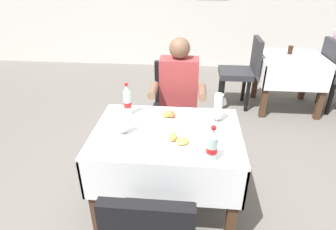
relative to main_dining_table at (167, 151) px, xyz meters
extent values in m
plane|color=#66605B|center=(-0.02, -0.06, -0.57)|extent=(11.00, 11.00, 0.00)
cube|color=white|center=(0.00, 0.00, 0.17)|extent=(1.09, 0.79, 0.02)
cube|color=white|center=(0.00, -0.39, 0.00)|extent=(1.09, 0.02, 0.32)
cube|color=white|center=(0.00, 0.39, 0.00)|extent=(1.09, 0.02, 0.32)
cube|color=white|center=(-0.54, 0.00, 0.00)|extent=(0.02, 0.79, 0.32)
cube|color=white|center=(0.54, 0.00, 0.00)|extent=(0.02, 0.79, 0.32)
cube|color=#472D1E|center=(-0.49, -0.34, -0.20)|extent=(0.07, 0.07, 0.72)
cube|color=#472D1E|center=(0.49, -0.34, -0.20)|extent=(0.07, 0.07, 0.72)
cube|color=#472D1E|center=(-0.49, 0.34, -0.20)|extent=(0.07, 0.07, 0.72)
cube|color=#472D1E|center=(0.49, 0.34, -0.20)|extent=(0.07, 0.07, 0.72)
cube|color=black|center=(0.00, 0.70, -0.08)|extent=(0.44, 0.44, 0.08)
cube|color=black|center=(0.00, 0.95, 0.18)|extent=(0.42, 0.06, 0.44)
cube|color=black|center=(-0.17, 0.53, -0.34)|extent=(0.04, 0.04, 0.45)
cube|color=black|center=(0.17, 0.53, -0.34)|extent=(0.04, 0.04, 0.45)
cube|color=black|center=(-0.17, 0.87, -0.34)|extent=(0.04, 0.04, 0.45)
cube|color=black|center=(0.17, 0.87, -0.34)|extent=(0.04, 0.04, 0.45)
cylinder|color=#282D42|center=(-0.03, 0.50, -0.34)|extent=(0.10, 0.10, 0.45)
cylinder|color=#282D42|center=(0.13, 0.50, -0.34)|extent=(0.10, 0.10, 0.45)
cube|color=#282D42|center=(0.05, 0.66, -0.06)|extent=(0.34, 0.36, 0.12)
cube|color=#9E3838|center=(0.05, 0.74, 0.25)|extent=(0.36, 0.20, 0.50)
sphere|color=brown|center=(0.05, 0.74, 0.60)|extent=(0.19, 0.19, 0.19)
cylinder|color=brown|center=(-0.17, 0.51, 0.28)|extent=(0.07, 0.26, 0.07)
cylinder|color=brown|center=(0.26, 0.51, 0.28)|extent=(0.07, 0.26, 0.07)
cube|color=white|center=(0.06, -0.15, 0.18)|extent=(0.24, 0.24, 0.01)
ellipsoid|color=gold|center=(0.12, -0.17, 0.21)|extent=(0.13, 0.13, 0.03)
ellipsoid|color=gold|center=(0.05, -0.13, 0.22)|extent=(0.06, 0.08, 0.06)
cube|color=white|center=(0.00, 0.19, 0.18)|extent=(0.24, 0.24, 0.01)
ellipsoid|color=#99602D|center=(0.02, 0.20, 0.21)|extent=(0.08, 0.10, 0.05)
ellipsoid|color=gold|center=(-0.02, 0.21, 0.21)|extent=(0.09, 0.10, 0.04)
ellipsoid|color=gold|center=(-0.02, 0.19, 0.22)|extent=(0.08, 0.07, 0.06)
cylinder|color=white|center=(0.38, 0.18, 0.18)|extent=(0.07, 0.07, 0.01)
cylinder|color=white|center=(0.38, 0.18, 0.20)|extent=(0.02, 0.02, 0.03)
cylinder|color=white|center=(0.38, 0.18, 0.31)|extent=(0.07, 0.07, 0.20)
cylinder|color=gold|center=(0.38, 0.18, 0.25)|extent=(0.06, 0.06, 0.08)
cylinder|color=white|center=(-0.31, -0.07, 0.18)|extent=(0.07, 0.07, 0.01)
cylinder|color=white|center=(-0.31, -0.07, 0.20)|extent=(0.02, 0.02, 0.03)
cylinder|color=white|center=(-0.31, -0.07, 0.30)|extent=(0.06, 0.06, 0.16)
cylinder|color=#C68928|center=(-0.31, -0.07, 0.25)|extent=(0.06, 0.06, 0.08)
cylinder|color=silver|center=(-0.34, 0.23, 0.28)|extent=(0.06, 0.06, 0.20)
cylinder|color=red|center=(-0.34, 0.23, 0.27)|extent=(0.06, 0.06, 0.04)
cone|color=silver|center=(-0.34, 0.23, 0.41)|extent=(0.06, 0.06, 0.05)
cylinder|color=red|center=(-0.34, 0.23, 0.44)|extent=(0.03, 0.03, 0.02)
cylinder|color=silver|center=(0.31, -0.32, 0.26)|extent=(0.07, 0.07, 0.17)
cylinder|color=red|center=(0.31, -0.32, 0.26)|extent=(0.07, 0.07, 0.04)
cone|color=silver|center=(0.31, -0.32, 0.38)|extent=(0.06, 0.06, 0.05)
cylinder|color=red|center=(0.31, -0.32, 0.41)|extent=(0.03, 0.03, 0.02)
cube|color=white|center=(1.48, 2.01, 0.17)|extent=(0.83, 0.76, 0.02)
cube|color=white|center=(1.48, 1.64, 0.00)|extent=(0.83, 0.02, 0.32)
cube|color=white|center=(1.48, 2.38, 0.00)|extent=(0.83, 0.02, 0.32)
cube|color=white|center=(1.07, 2.01, 0.00)|extent=(0.02, 0.76, 0.32)
cube|color=white|center=(1.89, 2.01, 0.00)|extent=(0.02, 0.76, 0.32)
cube|color=#472D1E|center=(1.13, 1.69, -0.20)|extent=(0.07, 0.07, 0.72)
cube|color=#472D1E|center=(1.84, 1.69, -0.20)|extent=(0.07, 0.07, 0.72)
cube|color=#472D1E|center=(1.13, 2.33, -0.20)|extent=(0.07, 0.07, 0.72)
cube|color=#472D1E|center=(1.84, 2.33, -0.20)|extent=(0.07, 0.07, 0.72)
cube|color=#2D2D33|center=(0.77, 2.01, -0.08)|extent=(0.44, 0.44, 0.08)
cube|color=#2D2D33|center=(1.02, 2.01, 0.18)|extent=(0.06, 0.42, 0.44)
cube|color=black|center=(0.60, 2.18, -0.34)|extent=(0.04, 0.04, 0.45)
cube|color=black|center=(0.60, 1.84, -0.34)|extent=(0.04, 0.04, 0.45)
cube|color=black|center=(0.94, 2.18, -0.34)|extent=(0.04, 0.04, 0.45)
cube|color=black|center=(0.94, 1.84, -0.34)|extent=(0.04, 0.04, 0.45)
cube|color=#2D2D33|center=(1.95, 2.01, 0.18)|extent=(0.06, 0.42, 0.44)
cube|color=black|center=(2.03, 1.84, -0.34)|extent=(0.04, 0.04, 0.45)
cube|color=black|center=(2.03, 2.18, -0.34)|extent=(0.04, 0.04, 0.45)
cylinder|color=black|center=(1.47, 2.12, 0.23)|extent=(0.06, 0.06, 0.11)
camera|label=1|loc=(0.17, -1.79, 1.28)|focal=30.46mm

